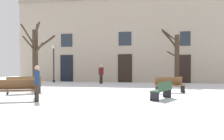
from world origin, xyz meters
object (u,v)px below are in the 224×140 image
at_px(streetlamp, 54,59).
at_px(person_strolling, 101,73).
at_px(tree_near_facade, 176,57).
at_px(tree_left_of_center, 36,55).
at_px(person_near_bench, 37,82).
at_px(bench_by_litter_bin, 170,85).
at_px(bench_near_center_tree, 162,90).
at_px(bench_back_to_back_left, 16,90).
at_px(bench_facing_shops, 24,85).

height_order(streetlamp, person_strolling, streetlamp).
bearing_deg(tree_near_facade, streetlamp, 170.03).
height_order(tree_near_facade, streetlamp, tree_near_facade).
xyz_separation_m(tree_left_of_center, person_near_bench, (2.73, -4.93, -1.42)).
xyz_separation_m(streetlamp, bench_by_litter_bin, (9.94, -6.42, -1.72)).
bearing_deg(person_near_bench, person_strolling, -30.54).
relative_size(bench_near_center_tree, bench_by_litter_bin, 0.92).
height_order(tree_near_facade, bench_back_to_back_left, tree_near_facade).
bearing_deg(person_strolling, streetlamp, -64.19).
distance_m(tree_left_of_center, bench_by_litter_bin, 8.90).
height_order(tree_left_of_center, bench_near_center_tree, tree_left_of_center).
xyz_separation_m(bench_near_center_tree, bench_by_litter_bin, (0.52, 2.53, 0.04)).
xyz_separation_m(streetlamp, person_strolling, (4.64, -0.74, -1.28)).
bearing_deg(bench_back_to_back_left, bench_by_litter_bin, 10.91).
bearing_deg(person_near_bench, tree_left_of_center, 2.26).
bearing_deg(bench_by_litter_bin, bench_back_to_back_left, -170.43).
relative_size(tree_left_of_center, bench_facing_shops, 2.48).
bearing_deg(streetlamp, bench_by_litter_bin, -32.87).
bearing_deg(person_near_bench, bench_back_to_back_left, 68.61).
relative_size(bench_near_center_tree, person_strolling, 0.97).
relative_size(bench_back_to_back_left, person_strolling, 1.15).
bearing_deg(person_strolling, bench_near_center_tree, 65.03).
relative_size(tree_left_of_center, person_near_bench, 2.75).
relative_size(bench_near_center_tree, bench_back_to_back_left, 0.84).
bearing_deg(bench_facing_shops, bench_back_to_back_left, 77.77).
bearing_deg(bench_by_litter_bin, bench_facing_shops, 170.10).
bearing_deg(bench_by_litter_bin, person_strolling, 111.06).
bearing_deg(tree_near_facade, tree_left_of_center, -158.40).
relative_size(bench_by_litter_bin, person_strolling, 1.06).
xyz_separation_m(streetlamp, bench_back_to_back_left, (3.01, -10.66, -1.69)).
distance_m(streetlamp, person_near_bench, 11.38).
bearing_deg(bench_back_to_back_left, bench_facing_shops, 93.23).
bearing_deg(tree_left_of_center, bench_back_to_back_left, -70.77).
height_order(streetlamp, bench_facing_shops, streetlamp).
xyz_separation_m(tree_left_of_center, person_strolling, (3.38, 4.91, -1.38)).
bearing_deg(bench_back_to_back_left, tree_near_facade, 28.05).
bearing_deg(tree_near_facade, bench_near_center_tree, -100.63).
height_order(tree_left_of_center, bench_back_to_back_left, tree_left_of_center).
xyz_separation_m(tree_left_of_center, bench_back_to_back_left, (1.75, -5.02, -1.78)).
bearing_deg(bench_near_center_tree, person_strolling, -123.91).
xyz_separation_m(bench_near_center_tree, bench_back_to_back_left, (-6.41, -1.72, 0.08)).
relative_size(bench_facing_shops, person_near_bench, 1.11).
bearing_deg(streetlamp, person_near_bench, -69.31).
bearing_deg(tree_near_facade, bench_back_to_back_left, -131.39).
xyz_separation_m(streetlamp, bench_near_center_tree, (9.42, -8.95, -1.76)).
xyz_separation_m(tree_left_of_center, bench_by_litter_bin, (8.68, -0.78, -1.82)).
relative_size(bench_facing_shops, person_strolling, 1.06).
distance_m(person_strolling, person_near_bench, 9.86).
xyz_separation_m(tree_near_facade, person_strolling, (-6.10, 1.15, -1.28)).
relative_size(tree_left_of_center, bench_near_center_tree, 2.71).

